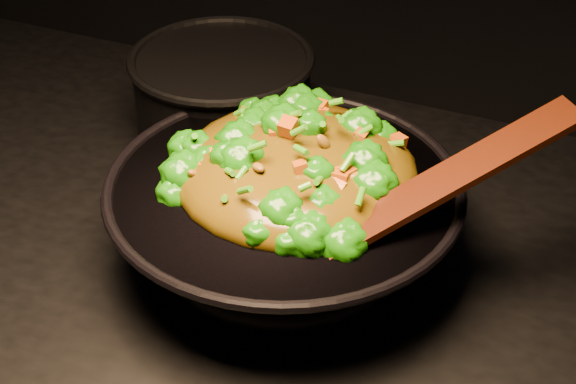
% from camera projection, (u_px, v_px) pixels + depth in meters
% --- Properties ---
extents(wok, '(0.40, 0.40, 0.10)m').
position_uv_depth(wok, '(284.00, 224.00, 0.92)').
color(wok, black).
rests_on(wok, stovetop).
extents(stir_fry, '(0.28, 0.28, 0.09)m').
position_uv_depth(stir_fry, '(296.00, 140.00, 0.87)').
color(stir_fry, '#1E7908').
rests_on(stir_fry, wok).
extents(spatula, '(0.22, 0.20, 0.11)m').
position_uv_depth(spatula, '(447.00, 180.00, 0.82)').
color(spatula, '#391909').
rests_on(spatula, wok).
extents(back_pot, '(0.27, 0.27, 0.12)m').
position_uv_depth(back_pot, '(223.00, 99.00, 1.10)').
color(back_pot, black).
rests_on(back_pot, stovetop).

